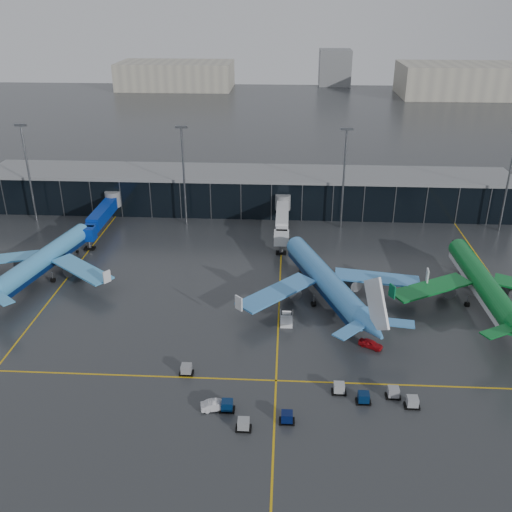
# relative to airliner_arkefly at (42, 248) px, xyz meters

# --- Properties ---
(ground) EXTENTS (600.00, 600.00, 0.00)m
(ground) POSITION_rel_airliner_arkefly_xyz_m (39.64, -18.25, -6.45)
(ground) COLOR #282B2D
(ground) RESTS_ON ground
(terminal_pier) EXTENTS (142.00, 17.00, 10.70)m
(terminal_pier) POSITION_rel_airliner_arkefly_xyz_m (39.64, 43.75, -1.03)
(terminal_pier) COLOR black
(terminal_pier) RESTS_ON ground
(jet_bridges) EXTENTS (94.00, 27.50, 7.20)m
(jet_bridges) POSITION_rel_airliner_arkefly_xyz_m (4.64, 24.74, -1.90)
(jet_bridges) COLOR #595B60
(jet_bridges) RESTS_ON ground
(flood_masts) EXTENTS (203.00, 0.50, 25.50)m
(flood_masts) POSITION_rel_airliner_arkefly_xyz_m (44.64, 31.75, 7.36)
(flood_masts) COLOR #595B60
(flood_masts) RESTS_ON ground
(distant_hangars) EXTENTS (260.00, 71.00, 22.00)m
(distant_hangars) POSITION_rel_airliner_arkefly_xyz_m (89.58, 251.83, 2.34)
(distant_hangars) COLOR #B2AD99
(distant_hangars) RESTS_ON ground
(taxi_lines) EXTENTS (220.00, 120.00, 0.02)m
(taxi_lines) POSITION_rel_airliner_arkefly_xyz_m (49.64, -7.64, -6.44)
(taxi_lines) COLOR gold
(taxi_lines) RESTS_ON ground
(airliner_arkefly) EXTENTS (44.57, 48.54, 12.90)m
(airliner_arkefly) POSITION_rel_airliner_arkefly_xyz_m (0.00, 0.00, 0.00)
(airliner_arkefly) COLOR #439DDC
(airliner_arkefly) RESTS_ON ground
(airliner_klm_near) EXTENTS (52.41, 55.72, 13.83)m
(airliner_klm_near) POSITION_rel_airliner_arkefly_xyz_m (58.42, -6.49, 0.47)
(airliner_klm_near) COLOR #408AD2
(airliner_klm_near) RESTS_ON ground
(airliner_aer_lingus) EXTENTS (39.84, 45.04, 13.50)m
(airliner_aer_lingus) POSITION_rel_airliner_arkefly_xyz_m (88.64, -5.90, 0.30)
(airliner_aer_lingus) COLOR #0C6D29
(airliner_aer_lingus) RESTS_ON ground
(baggage_carts) EXTENTS (36.28, 13.60, 1.70)m
(baggage_carts) POSITION_rel_airliner_arkefly_xyz_m (54.18, -38.51, -5.69)
(baggage_carts) COLOR black
(baggage_carts) RESTS_ON ground
(mobile_airstair) EXTENTS (2.23, 3.22, 3.45)m
(mobile_airstair) POSITION_rel_airliner_arkefly_xyz_m (51.09, -16.34, -5.68)
(mobile_airstair) COLOR white
(mobile_airstair) RESTS_ON ground
(service_van_red) EXTENTS (4.39, 3.47, 1.40)m
(service_van_red) POSITION_rel_airliner_arkefly_xyz_m (65.45, -23.15, -5.75)
(service_van_red) COLOR #B60E14
(service_van_red) RESTS_ON ground
(service_van_white) EXTENTS (4.76, 2.56, 1.49)m
(service_van_white) POSITION_rel_airliner_arkefly_xyz_m (41.18, -40.45, -5.70)
(service_van_white) COLOR silver
(service_van_white) RESTS_ON ground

